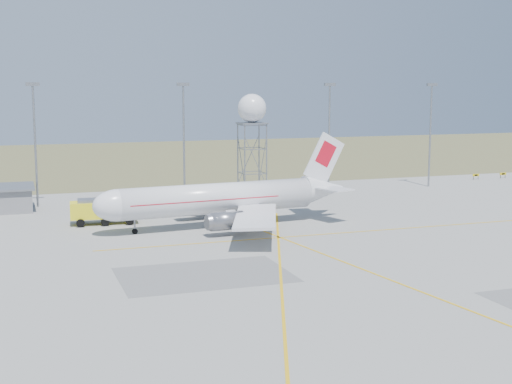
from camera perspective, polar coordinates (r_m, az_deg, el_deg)
name	(u,v)px	position (r m, az deg, el deg)	size (l,w,h in m)	color
ground	(447,296)	(71.18, 15.04, -8.01)	(400.00, 400.00, 0.00)	#989893
grass_strip	(158,158)	(201.08, -7.83, 2.70)	(400.00, 120.00, 0.03)	brown
mast_a	(35,134)	(122.61, -17.28, 4.44)	(2.20, 0.50, 20.50)	gray
mast_b	(184,131)	(125.89, -5.80, 4.86)	(2.20, 0.50, 20.50)	gray
mast_c	(329,128)	(135.07, 5.88, 5.10)	(2.20, 0.50, 20.50)	gray
mast_d	(431,126)	(145.69, 13.79, 5.14)	(2.20, 0.50, 20.50)	gray
taxi_sign_near	(476,175)	(160.40, 17.18, 1.28)	(1.60, 0.17, 1.20)	black
taxi_sign_far	(503,174)	(164.61, 19.15, 1.36)	(1.60, 0.17, 1.20)	black
airliner_main	(221,199)	(101.21, -2.81, -0.55)	(38.47, 37.26, 13.09)	silver
radar_tower	(252,140)	(128.03, -0.32, 4.22)	(5.12, 5.12, 18.55)	gray
fire_truck	(106,211)	(105.74, -11.88, -1.52)	(9.91, 4.52, 3.87)	yellow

